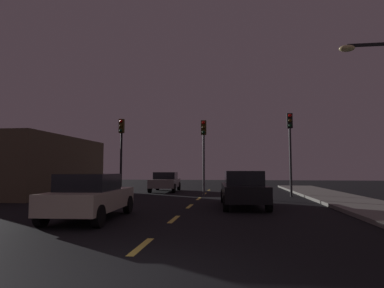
% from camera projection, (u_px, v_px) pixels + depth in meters
% --- Properties ---
extents(ground_plane, '(80.00, 80.00, 0.00)m').
position_uv_depth(ground_plane, '(177.00, 217.00, 11.23)').
color(ground_plane, black).
extents(lane_stripe_second, '(0.16, 1.60, 0.01)m').
position_uv_depth(lane_stripe_second, '(141.00, 246.00, 6.88)').
color(lane_stripe_second, '#EACC4C').
rests_on(lane_stripe_second, ground_plane).
extents(lane_stripe_third, '(0.16, 1.60, 0.01)m').
position_uv_depth(lane_stripe_third, '(174.00, 219.00, 10.64)').
color(lane_stripe_third, '#EACC4C').
rests_on(lane_stripe_third, ground_plane).
extents(lane_stripe_fourth, '(0.16, 1.60, 0.01)m').
position_uv_depth(lane_stripe_fourth, '(190.00, 206.00, 14.40)').
color(lane_stripe_fourth, '#EACC4C').
rests_on(lane_stripe_fourth, ground_plane).
extents(lane_stripe_fifth, '(0.16, 1.60, 0.01)m').
position_uv_depth(lane_stripe_fifth, '(199.00, 199.00, 18.16)').
color(lane_stripe_fifth, '#EACC4C').
rests_on(lane_stripe_fifth, ground_plane).
extents(lane_stripe_sixth, '(0.16, 1.60, 0.01)m').
position_uv_depth(lane_stripe_sixth, '(205.00, 194.00, 21.92)').
color(lane_stripe_sixth, '#EACC4C').
rests_on(lane_stripe_sixth, ground_plane).
extents(lane_stripe_seventh, '(0.16, 1.60, 0.01)m').
position_uv_depth(lane_stripe_seventh, '(209.00, 190.00, 25.67)').
color(lane_stripe_seventh, '#EACC4C').
rests_on(lane_stripe_seventh, ground_plane).
extents(traffic_signal_left, '(0.32, 0.38, 4.87)m').
position_uv_depth(traffic_signal_left, '(121.00, 142.00, 20.98)').
color(traffic_signal_left, black).
rests_on(traffic_signal_left, ground_plane).
extents(traffic_signal_center, '(0.32, 0.38, 4.68)m').
position_uv_depth(traffic_signal_center, '(204.00, 143.00, 20.30)').
color(traffic_signal_center, '#4C4C51').
rests_on(traffic_signal_center, ground_plane).
extents(traffic_signal_right, '(0.32, 0.38, 5.01)m').
position_uv_depth(traffic_signal_right, '(290.00, 138.00, 19.65)').
color(traffic_signal_right, '#2D2D30').
rests_on(traffic_signal_right, ground_plane).
extents(car_stopped_ahead, '(2.12, 4.65, 1.56)m').
position_uv_depth(car_stopped_ahead, '(243.00, 189.00, 14.27)').
color(car_stopped_ahead, black).
rests_on(car_stopped_ahead, ground_plane).
extents(car_adjacent_lane, '(2.06, 4.24, 1.48)m').
position_uv_depth(car_adjacent_lane, '(90.00, 196.00, 10.67)').
color(car_adjacent_lane, beige).
rests_on(car_adjacent_lane, ground_plane).
extents(car_oncoming_far, '(2.07, 4.12, 1.42)m').
position_uv_depth(car_oncoming_far, '(165.00, 181.00, 24.28)').
color(car_oncoming_far, gray).
rests_on(car_oncoming_far, ground_plane).
extents(storefront_left, '(4.60, 9.35, 3.65)m').
position_uv_depth(storefront_left, '(39.00, 166.00, 20.74)').
color(storefront_left, brown).
rests_on(storefront_left, ground_plane).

